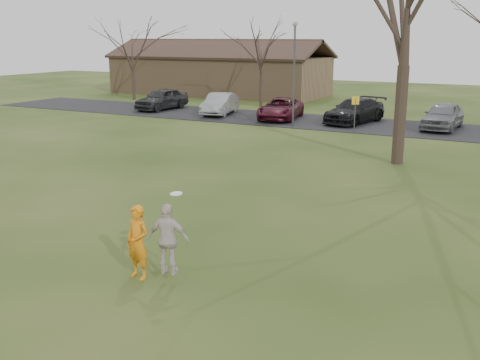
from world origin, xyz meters
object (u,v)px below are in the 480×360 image
(building, at_px, (219,73))
(catching_play, at_px, (168,239))
(car_2, at_px, (281,109))
(car_3, at_px, (355,111))
(car_4, at_px, (443,116))
(car_0, at_px, (162,99))
(car_1, at_px, (220,104))
(lamp_post, at_px, (294,61))
(player_defender, at_px, (138,242))

(building, bearing_deg, catching_play, -61.88)
(car_2, bearing_deg, car_3, -1.81)
(car_3, height_order, building, building)
(car_4, bearing_deg, building, 154.08)
(car_0, height_order, car_4, car_0)
(car_1, xyz_separation_m, car_3, (9.53, 0.56, 0.02))
(car_0, bearing_deg, building, 103.82)
(catching_play, xyz_separation_m, lamp_post, (-6.25, 22.38, 2.91))
(catching_play, bearing_deg, car_0, 125.51)
(catching_play, relative_size, building, 0.09)
(car_0, bearing_deg, car_2, 1.02)
(building, bearing_deg, car_4, -29.27)
(car_2, xyz_separation_m, building, (-12.13, 13.12, 1.20))
(car_2, bearing_deg, car_0, 167.37)
(car_0, xyz_separation_m, car_3, (14.73, 0.20, -0.04))
(catching_play, bearing_deg, lamp_post, 105.59)
(car_4, height_order, lamp_post, lamp_post)
(car_1, distance_m, lamp_post, 7.71)
(car_1, bearing_deg, player_defender, -76.56)
(car_3, xyz_separation_m, catching_play, (3.28, -25.44, 0.26))
(car_0, height_order, car_2, car_0)
(car_0, relative_size, catching_play, 2.50)
(car_2, bearing_deg, lamp_post, -61.70)
(player_defender, relative_size, car_4, 0.37)
(car_0, xyz_separation_m, car_1, (5.20, -0.36, -0.06))
(car_2, xyz_separation_m, car_4, (10.17, 0.62, 0.10))
(car_0, distance_m, lamp_post, 12.50)
(car_2, relative_size, car_3, 0.95)
(player_defender, height_order, catching_play, catching_play)
(car_1, xyz_separation_m, car_2, (4.70, -0.12, -0.05))
(car_1, bearing_deg, car_0, 163.82)
(car_0, bearing_deg, lamp_post, -9.84)
(car_0, bearing_deg, car_4, 4.20)
(car_4, bearing_deg, lamp_post, -156.81)
(car_4, relative_size, catching_play, 2.45)
(player_defender, xyz_separation_m, building, (-19.43, 37.93, 1.07))
(player_defender, height_order, car_0, player_defender)
(car_4, xyz_separation_m, catching_play, (-2.06, -25.38, 0.24))
(catching_play, bearing_deg, car_2, 108.14)
(car_0, xyz_separation_m, catching_play, (18.01, -25.24, 0.22))
(player_defender, relative_size, catching_play, 0.92)
(lamp_post, bearing_deg, car_4, 19.83)
(building, distance_m, lamp_post, 20.99)
(car_0, bearing_deg, catching_play, -50.69)
(player_defender, bearing_deg, car_3, 105.02)
(car_3, xyz_separation_m, lamp_post, (-2.96, -3.06, 3.17))
(car_3, bearing_deg, player_defender, -72.08)
(car_2, xyz_separation_m, lamp_post, (1.87, -2.38, 3.24))
(building, height_order, lamp_post, lamp_post)
(building, bearing_deg, car_0, -79.97)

